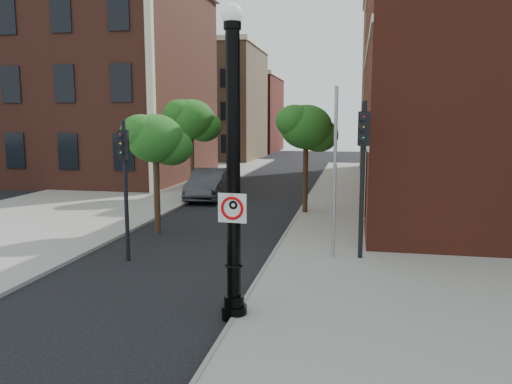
% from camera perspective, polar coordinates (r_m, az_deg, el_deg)
% --- Properties ---
extents(ground, '(120.00, 120.00, 0.00)m').
position_cam_1_polar(ground, '(12.10, -12.05, -13.26)').
color(ground, black).
rests_on(ground, ground).
extents(sidewalk_right, '(8.00, 60.00, 0.12)m').
position_cam_1_polar(sidewalk_right, '(20.82, 15.00, -4.04)').
color(sidewalk_right, gray).
rests_on(sidewalk_right, ground).
extents(sidewalk_left, '(10.00, 50.00, 0.12)m').
position_cam_1_polar(sidewalk_left, '(31.69, -14.22, 0.16)').
color(sidewalk_left, gray).
rests_on(sidewalk_left, ground).
extents(curb_edge, '(0.10, 60.00, 0.14)m').
position_cam_1_polar(curb_edge, '(20.92, 4.12, -3.69)').
color(curb_edge, gray).
rests_on(curb_edge, ground).
extents(victorian_building, '(18.60, 14.60, 17.95)m').
position_cam_1_polar(victorian_building, '(40.20, -20.22, 14.00)').
color(victorian_building, brown).
rests_on(victorian_building, ground).
extents(bg_building_tan_a, '(12.00, 12.00, 12.00)m').
position_cam_1_polar(bg_building_tan_a, '(56.80, -5.80, 9.87)').
color(bg_building_tan_a, '#8C6A4C').
rests_on(bg_building_tan_a, ground).
extents(bg_building_red, '(12.00, 12.00, 10.00)m').
position_cam_1_polar(bg_building_red, '(70.29, -2.42, 8.78)').
color(bg_building_red, '#5F1F16').
rests_on(bg_building_red, ground).
extents(lamppost, '(0.57, 0.57, 6.76)m').
position_cam_1_polar(lamppost, '(10.71, -2.61, 1.40)').
color(lamppost, black).
rests_on(lamppost, ground).
extents(no_parking_sign, '(0.64, 0.10, 0.64)m').
position_cam_1_polar(no_parking_sign, '(10.63, -2.73, -1.82)').
color(no_parking_sign, white).
rests_on(no_parking_sign, ground).
extents(parked_car, '(2.10, 5.21, 1.68)m').
position_cam_1_polar(parked_car, '(27.89, -5.34, 0.92)').
color(parked_car, '#2E2E33').
rests_on(parked_car, ground).
extents(traffic_signal_left, '(0.33, 0.38, 4.38)m').
position_cam_1_polar(traffic_signal_left, '(15.82, -14.79, 2.74)').
color(traffic_signal_left, black).
rests_on(traffic_signal_left, ground).
extents(traffic_signal_right, '(0.37, 0.43, 4.96)m').
position_cam_1_polar(traffic_signal_right, '(15.53, 12.13, 4.17)').
color(traffic_signal_right, black).
rests_on(traffic_signal_right, ground).
extents(utility_pole, '(0.11, 0.11, 5.41)m').
position_cam_1_polar(utility_pole, '(15.51, 8.98, 1.89)').
color(utility_pole, '#999999').
rests_on(utility_pole, ground).
extents(street_tree_a, '(2.56, 2.31, 4.61)m').
position_cam_1_polar(street_tree_a, '(19.51, -11.31, 5.85)').
color(street_tree_a, '#2F2013').
rests_on(street_tree_a, ground).
extents(street_tree_b, '(3.06, 2.77, 5.52)m').
position_cam_1_polar(street_tree_b, '(28.30, -7.30, 8.12)').
color(street_tree_b, '#2F2013').
rests_on(street_tree_b, ground).
extents(street_tree_c, '(2.82, 2.55, 5.08)m').
position_cam_1_polar(street_tree_c, '(23.11, 5.84, 7.26)').
color(street_tree_c, '#2F2013').
rests_on(street_tree_c, ground).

